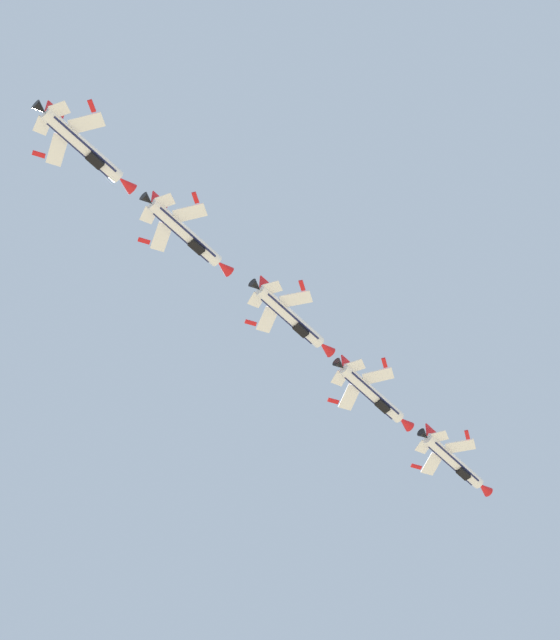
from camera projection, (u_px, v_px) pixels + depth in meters
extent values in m
cylinder|color=white|center=(454.00, 461.00, 196.78)|extent=(8.89, 10.38, 1.70)
cube|color=#191E4C|center=(454.00, 463.00, 196.40)|extent=(7.49, 8.74, 0.45)
cone|color=red|center=(484.00, 488.00, 199.82)|extent=(2.73, 2.85, 1.56)
cone|color=black|center=(424.00, 435.00, 193.91)|extent=(2.06, 2.10, 1.36)
ellipsoid|color=#192333|center=(464.00, 468.00, 198.41)|extent=(2.90, 3.20, 1.14)
cube|color=black|center=(463.00, 473.00, 197.05)|extent=(2.26, 2.42, 0.88)
cube|color=white|center=(432.00, 464.00, 197.08)|extent=(3.39, 4.61, 0.35)
cube|color=red|center=(416.00, 467.00, 197.49)|extent=(1.69, 1.14, 0.26)
cube|color=white|center=(460.00, 446.00, 194.88)|extent=(4.49, 2.67, 0.35)
cube|color=red|center=(467.00, 435.00, 193.52)|extent=(0.86, 1.68, 0.26)
cube|color=white|center=(423.00, 447.00, 195.25)|extent=(2.55, 2.75, 0.24)
cube|color=white|center=(440.00, 436.00, 193.97)|extent=(2.61, 2.27, 0.24)
cube|color=red|center=(432.00, 434.00, 196.19)|extent=(1.87, 2.20, 2.61)
cylinder|color=white|center=(372.00, 393.00, 188.21)|extent=(8.89, 10.38, 1.70)
cube|color=#191E4C|center=(372.00, 395.00, 187.82)|extent=(7.49, 8.74, 0.47)
cone|color=red|center=(405.00, 422.00, 191.25)|extent=(2.73, 2.85, 1.56)
cone|color=black|center=(340.00, 365.00, 185.34)|extent=(2.06, 2.10, 1.36)
ellipsoid|color=#192333|center=(384.00, 401.00, 189.86)|extent=(2.91, 3.21, 1.15)
cube|color=black|center=(382.00, 406.00, 188.45)|extent=(2.27, 2.42, 0.89)
cube|color=white|center=(350.00, 397.00, 188.33)|extent=(3.39, 4.61, 0.39)
cube|color=red|center=(333.00, 401.00, 188.60)|extent=(1.69, 1.15, 0.27)
cube|color=white|center=(378.00, 376.00, 186.48)|extent=(4.49, 2.67, 0.39)
cube|color=red|center=(384.00, 363.00, 185.26)|extent=(0.87, 1.68, 0.27)
cube|color=white|center=(340.00, 378.00, 186.58)|extent=(2.55, 2.75, 0.26)
cube|color=white|center=(356.00, 366.00, 185.50)|extent=(2.61, 2.27, 0.26)
cube|color=red|center=(348.00, 366.00, 187.67)|extent=(1.89, 2.22, 2.61)
cylinder|color=white|center=(290.00, 317.00, 182.51)|extent=(8.89, 10.38, 1.70)
cube|color=#191E4C|center=(290.00, 319.00, 182.14)|extent=(7.49, 8.74, 0.46)
cone|color=red|center=(325.00, 348.00, 185.55)|extent=(2.73, 2.85, 1.56)
cone|color=black|center=(256.00, 286.00, 179.64)|extent=(2.06, 2.10, 1.36)
ellipsoid|color=#192333|center=(303.00, 325.00, 184.14)|extent=(2.91, 3.21, 1.15)
cube|color=black|center=(301.00, 330.00, 182.78)|extent=(2.27, 2.42, 0.89)
cube|color=white|center=(268.00, 320.00, 182.83)|extent=(3.39, 4.61, 0.38)
cube|color=red|center=(251.00, 323.00, 183.26)|extent=(1.69, 1.15, 0.26)
cube|color=white|center=(296.00, 299.00, 180.59)|extent=(4.49, 2.67, 0.38)
cube|color=red|center=(302.00, 285.00, 179.22)|extent=(0.87, 1.68, 0.26)
cube|color=white|center=(256.00, 300.00, 180.99)|extent=(2.55, 2.75, 0.26)
cube|color=white|center=(273.00, 288.00, 179.69)|extent=(2.61, 2.27, 0.26)
cube|color=red|center=(267.00, 287.00, 181.91)|extent=(1.88, 2.22, 2.61)
cylinder|color=white|center=(185.00, 233.00, 175.05)|extent=(8.89, 10.38, 1.70)
cube|color=#191E4C|center=(185.00, 235.00, 174.67)|extent=(7.48, 8.74, 0.43)
cone|color=red|center=(223.00, 267.00, 178.09)|extent=(2.73, 2.85, 1.56)
cone|color=black|center=(148.00, 200.00, 172.18)|extent=(2.06, 2.10, 1.36)
ellipsoid|color=#192333|center=(200.00, 243.00, 176.70)|extent=(2.89, 3.19, 1.12)
cube|color=black|center=(197.00, 246.00, 175.31)|extent=(2.25, 2.41, 0.86)
cube|color=white|center=(161.00, 237.00, 175.24)|extent=(3.39, 4.61, 0.27)
cube|color=red|center=(144.00, 241.00, 175.56)|extent=(1.69, 1.14, 0.25)
cube|color=white|center=(190.00, 213.00, 173.26)|extent=(4.49, 2.67, 0.27)
cube|color=red|center=(195.00, 198.00, 171.99)|extent=(0.86, 1.67, 0.25)
cube|color=white|center=(149.00, 215.00, 173.46)|extent=(2.55, 2.75, 0.20)
cube|color=white|center=(165.00, 201.00, 172.31)|extent=(2.61, 2.27, 0.20)
cube|color=red|center=(159.00, 202.00, 174.50)|extent=(1.83, 2.17, 2.60)
cylinder|color=white|center=(82.00, 145.00, 162.93)|extent=(8.89, 10.38, 1.70)
cube|color=#191E4C|center=(82.00, 147.00, 162.54)|extent=(7.48, 8.74, 0.43)
cone|color=red|center=(126.00, 183.00, 165.97)|extent=(2.73, 2.85, 1.56)
cone|color=black|center=(40.00, 108.00, 160.06)|extent=(2.06, 2.10, 1.36)
ellipsoid|color=#192333|center=(99.00, 157.00, 164.57)|extent=(2.89, 3.19, 1.12)
cube|color=black|center=(95.00, 160.00, 163.18)|extent=(2.25, 2.41, 0.86)
cube|color=white|center=(57.00, 150.00, 163.12)|extent=(3.39, 4.61, 0.28)
cube|color=red|center=(39.00, 154.00, 163.44)|extent=(1.69, 1.14, 0.25)
cube|color=white|center=(87.00, 123.00, 161.14)|extent=(4.49, 2.67, 0.28)
cube|color=red|center=(92.00, 106.00, 159.87)|extent=(0.86, 1.67, 0.25)
cube|color=white|center=(42.00, 125.00, 161.34)|extent=(2.55, 2.75, 0.20)
cube|color=white|center=(59.00, 110.00, 160.18)|extent=(2.61, 2.27, 0.20)
cube|color=red|center=(55.00, 112.00, 162.37)|extent=(1.83, 2.17, 2.60)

